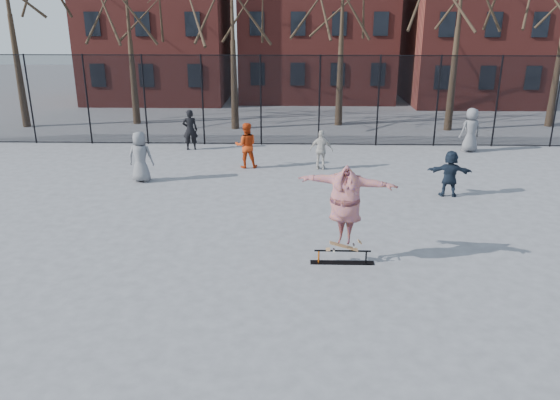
{
  "coord_description": "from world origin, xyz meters",
  "views": [
    {
      "loc": [
        0.16,
        -11.28,
        5.86
      ],
      "look_at": [
        -0.21,
        1.5,
        1.37
      ],
      "focal_mm": 35.0,
      "sensor_mm": 36.0,
      "label": 1
    }
  ],
  "objects_px": {
    "skate_rail": "(342,258)",
    "skater": "(345,209)",
    "bystander_red": "(246,145)",
    "skateboard": "(344,248)",
    "bystander_navy": "(450,173)",
    "bystander_grey": "(140,157)",
    "bystander_black": "(190,130)",
    "bystander_white": "(321,150)",
    "bystander_extra": "(471,130)"
  },
  "relations": [
    {
      "from": "bystander_black",
      "to": "bystander_white",
      "type": "distance_m",
      "value": 6.33
    },
    {
      "from": "skate_rail",
      "to": "bystander_black",
      "type": "xyz_separation_m",
      "value": [
        -5.76,
        11.19,
        0.75
      ]
    },
    {
      "from": "bystander_white",
      "to": "skate_rail",
      "type": "bearing_deg",
      "value": 102.22
    },
    {
      "from": "skater",
      "to": "bystander_black",
      "type": "distance_m",
      "value": 12.61
    },
    {
      "from": "bystander_red",
      "to": "skate_rail",
      "type": "bearing_deg",
      "value": 103.42
    },
    {
      "from": "skateboard",
      "to": "skater",
      "type": "bearing_deg",
      "value": 0.0
    },
    {
      "from": "bystander_grey",
      "to": "bystander_navy",
      "type": "xyz_separation_m",
      "value": [
        10.55,
        -1.29,
        -0.14
      ]
    },
    {
      "from": "bystander_red",
      "to": "bystander_navy",
      "type": "distance_m",
      "value": 7.68
    },
    {
      "from": "bystander_black",
      "to": "bystander_red",
      "type": "height_order",
      "value": "bystander_black"
    },
    {
      "from": "bystander_white",
      "to": "bystander_extra",
      "type": "xyz_separation_m",
      "value": [
        6.52,
        2.96,
        0.19
      ]
    },
    {
      "from": "skateboard",
      "to": "bystander_black",
      "type": "bearing_deg",
      "value": 117.34
    },
    {
      "from": "bystander_red",
      "to": "bystander_white",
      "type": "bearing_deg",
      "value": 169.69
    },
    {
      "from": "bystander_grey",
      "to": "bystander_navy",
      "type": "height_order",
      "value": "bystander_grey"
    },
    {
      "from": "bystander_extra",
      "to": "bystander_navy",
      "type": "bearing_deg",
      "value": 51.2
    },
    {
      "from": "bystander_black",
      "to": "bystander_red",
      "type": "bearing_deg",
      "value": 127.06
    },
    {
      "from": "bystander_grey",
      "to": "bystander_black",
      "type": "distance_m",
      "value": 4.8
    },
    {
      "from": "skate_rail",
      "to": "skater",
      "type": "relative_size",
      "value": 0.66
    },
    {
      "from": "skateboard",
      "to": "bystander_navy",
      "type": "distance_m",
      "value": 6.48
    },
    {
      "from": "bystander_black",
      "to": "bystander_white",
      "type": "bearing_deg",
      "value": 145.05
    },
    {
      "from": "skater",
      "to": "skateboard",
      "type": "bearing_deg",
      "value": -164.83
    },
    {
      "from": "bystander_navy",
      "to": "bystander_red",
      "type": "bearing_deg",
      "value": -17.75
    },
    {
      "from": "bystander_navy",
      "to": "bystander_extra",
      "type": "distance_m",
      "value": 6.49
    },
    {
      "from": "skater",
      "to": "bystander_extra",
      "type": "bearing_deg",
      "value": 75.72
    },
    {
      "from": "bystander_red",
      "to": "bystander_navy",
      "type": "relative_size",
      "value": 1.14
    },
    {
      "from": "skate_rail",
      "to": "skater",
      "type": "bearing_deg",
      "value": -0.0
    },
    {
      "from": "bystander_red",
      "to": "bystander_extra",
      "type": "distance_m",
      "value": 9.82
    },
    {
      "from": "bystander_navy",
      "to": "bystander_extra",
      "type": "bearing_deg",
      "value": -105.01
    },
    {
      "from": "bystander_white",
      "to": "bystander_extra",
      "type": "bearing_deg",
      "value": -144.55
    },
    {
      "from": "skateboard",
      "to": "bystander_navy",
      "type": "height_order",
      "value": "bystander_navy"
    },
    {
      "from": "skate_rail",
      "to": "bystander_navy",
      "type": "xyz_separation_m",
      "value": [
        3.9,
        5.18,
        0.64
      ]
    },
    {
      "from": "bystander_black",
      "to": "bystander_navy",
      "type": "bearing_deg",
      "value": 141.1
    },
    {
      "from": "skateboard",
      "to": "bystander_grey",
      "type": "relative_size",
      "value": 0.42
    },
    {
      "from": "bystander_grey",
      "to": "skateboard",
      "type": "bearing_deg",
      "value": 139.71
    },
    {
      "from": "skateboard",
      "to": "bystander_red",
      "type": "height_order",
      "value": "bystander_red"
    },
    {
      "from": "bystander_black",
      "to": "bystander_white",
      "type": "xyz_separation_m",
      "value": [
        5.59,
        -2.96,
        -0.12
      ]
    },
    {
      "from": "bystander_grey",
      "to": "bystander_black",
      "type": "xyz_separation_m",
      "value": [
        0.89,
        4.72,
        -0.02
      ]
    },
    {
      "from": "skate_rail",
      "to": "skateboard",
      "type": "xyz_separation_m",
      "value": [
        0.02,
        -0.0,
        0.25
      ]
    },
    {
      "from": "skate_rail",
      "to": "bystander_white",
      "type": "xyz_separation_m",
      "value": [
        -0.18,
        8.23,
        0.63
      ]
    },
    {
      "from": "bystander_grey",
      "to": "bystander_navy",
      "type": "distance_m",
      "value": 10.63
    },
    {
      "from": "bystander_black",
      "to": "bystander_white",
      "type": "height_order",
      "value": "bystander_black"
    },
    {
      "from": "bystander_black",
      "to": "skater",
      "type": "bearing_deg",
      "value": 110.33
    },
    {
      "from": "skateboard",
      "to": "bystander_navy",
      "type": "xyz_separation_m",
      "value": [
        3.87,
        5.18,
        0.38
      ]
    },
    {
      "from": "bystander_black",
      "to": "bystander_navy",
      "type": "relative_size",
      "value": 1.15
    },
    {
      "from": "skate_rail",
      "to": "bystander_red",
      "type": "xyz_separation_m",
      "value": [
        -3.07,
        8.41,
        0.74
      ]
    },
    {
      "from": "bystander_red",
      "to": "bystander_grey",
      "type": "bearing_deg",
      "value": 21.78
    },
    {
      "from": "bystander_red",
      "to": "bystander_extra",
      "type": "height_order",
      "value": "bystander_extra"
    },
    {
      "from": "skater",
      "to": "bystander_red",
      "type": "distance_m",
      "value": 8.98
    },
    {
      "from": "skateboard",
      "to": "bystander_white",
      "type": "distance_m",
      "value": 8.24
    },
    {
      "from": "skater",
      "to": "bystander_white",
      "type": "height_order",
      "value": "skater"
    },
    {
      "from": "skate_rail",
      "to": "bystander_extra",
      "type": "xyz_separation_m",
      "value": [
        6.34,
        11.19,
        0.81
      ]
    }
  ]
}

